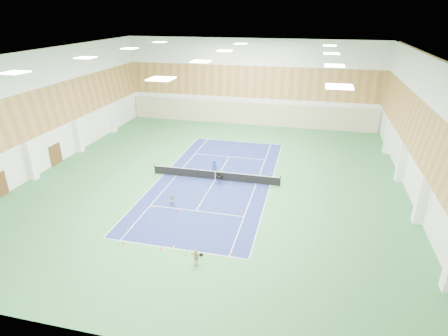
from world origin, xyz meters
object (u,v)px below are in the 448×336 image
object	(u,v)px
child_apron	(196,257)
tennis_net	(215,175)
child_court	(172,200)
ball_cart	(219,179)
coach	(214,168)

from	to	relation	value
child_apron	tennis_net	bearing A→B (deg)	109.15
child_court	ball_cart	distance (m)	6.06
tennis_net	child_court	bearing A→B (deg)	-109.45
coach	ball_cart	xyz separation A→B (m)	(0.88, -1.37, -0.48)
coach	child_court	bearing A→B (deg)	50.86
child_court	ball_cart	world-z (taller)	child_court
child_court	ball_cart	bearing A→B (deg)	49.50
child_apron	coach	bearing A→B (deg)	109.91
coach	child_court	world-z (taller)	coach
child_court	coach	bearing A→B (deg)	61.04
tennis_net	child_apron	xyz separation A→B (m)	(2.17, -13.28, 0.08)
child_apron	ball_cart	distance (m)	12.61
ball_cart	tennis_net	bearing A→B (deg)	145.87
coach	child_apron	world-z (taller)	coach
child_court	child_apron	distance (m)	8.34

